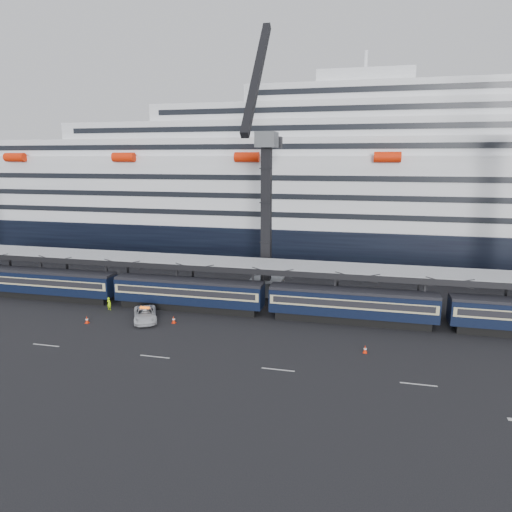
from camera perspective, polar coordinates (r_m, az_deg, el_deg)
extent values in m
plane|color=black|center=(45.94, 21.65, -12.68)|extent=(260.00, 260.00, 0.00)
cube|color=beige|center=(51.82, -24.77, -10.08)|extent=(3.00, 0.15, 0.02)
cube|color=beige|center=(45.74, -12.52, -12.18)|extent=(3.00, 0.15, 0.02)
cube|color=beige|center=(42.27, 2.78, -14.00)|extent=(3.00, 0.15, 0.02)
cube|color=beige|center=(42.07, 19.65, -14.87)|extent=(3.00, 0.15, 0.02)
cube|color=black|center=(68.01, -24.31, -4.48)|extent=(17.48, 2.40, 0.90)
cube|color=black|center=(67.56, -24.44, -3.01)|extent=(19.00, 2.80, 2.70)
cube|color=#C9C08E|center=(67.48, -24.46, -2.76)|extent=(18.62, 2.92, 1.05)
cube|color=black|center=(67.47, -24.47, -2.72)|extent=(17.86, 2.98, 0.70)
cube|color=black|center=(67.21, -24.55, -1.77)|extent=(19.00, 2.50, 0.35)
cube|color=black|center=(58.29, -8.38, -6.17)|extent=(17.48, 2.40, 0.90)
cube|color=black|center=(57.75, -8.43, -4.47)|extent=(19.00, 2.80, 2.70)
cube|color=#C9C08E|center=(57.67, -8.44, -4.19)|extent=(18.62, 2.92, 1.05)
cube|color=black|center=(57.65, -8.44, -4.14)|extent=(17.86, 2.98, 0.70)
cube|color=black|center=(57.34, -8.48, -3.04)|extent=(19.00, 2.50, 0.35)
cube|color=black|center=(54.48, 11.78, -7.62)|extent=(17.48, 2.40, 0.90)
cube|color=black|center=(53.91, 11.87, -5.82)|extent=(19.00, 2.80, 2.70)
cube|color=#C9C08E|center=(53.82, 11.88, -5.51)|extent=(18.62, 2.92, 1.05)
cube|color=black|center=(53.81, 11.88, -5.46)|extent=(17.86, 2.98, 0.70)
cube|color=black|center=(53.48, 11.94, -4.28)|extent=(19.00, 2.50, 0.35)
cube|color=#9C9EA4|center=(57.38, 20.12, -1.95)|extent=(130.00, 6.00, 0.25)
cube|color=black|center=(54.57, 20.46, -3.00)|extent=(130.00, 0.25, 0.70)
cube|color=black|center=(60.35, 19.78, -1.55)|extent=(130.00, 0.25, 0.70)
cube|color=black|center=(80.10, -28.36, -0.82)|extent=(0.25, 0.25, 5.40)
cube|color=black|center=(69.58, -25.19, -2.28)|extent=(0.25, 0.25, 5.40)
cube|color=black|center=(73.90, -22.53, -1.26)|extent=(0.25, 0.25, 5.40)
cube|color=black|center=(63.93, -18.12, -2.91)|extent=(0.25, 0.25, 5.40)
cube|color=black|center=(68.61, -15.72, -1.76)|extent=(0.25, 0.25, 5.40)
cube|color=black|center=(59.43, -9.82, -3.59)|extent=(0.25, 0.25, 5.40)
cube|color=black|center=(64.44, -7.89, -2.30)|extent=(0.25, 0.25, 5.40)
cube|color=black|center=(56.37, -0.39, -4.28)|extent=(0.25, 0.25, 5.40)
cube|color=black|center=(61.63, 0.84, -2.85)|extent=(0.25, 0.25, 5.40)
cube|color=black|center=(54.99, 9.83, -4.88)|extent=(0.25, 0.25, 5.40)
cube|color=black|center=(60.36, 10.16, -3.36)|extent=(0.25, 0.25, 5.40)
cube|color=black|center=(55.40, 20.25, -5.34)|extent=(0.25, 0.25, 5.40)
cube|color=black|center=(60.74, 19.64, -3.79)|extent=(0.25, 0.25, 5.40)
cube|color=black|center=(62.73, 28.76, -4.11)|extent=(0.25, 0.25, 5.40)
cube|color=black|center=(88.96, 17.70, 1.76)|extent=(200.00, 28.00, 7.00)
cube|color=silver|center=(87.85, 18.10, 7.86)|extent=(190.00, 26.88, 12.00)
cube|color=silver|center=(87.69, 18.43, 12.75)|extent=(160.00, 24.64, 3.00)
cube|color=black|center=(75.38, 19.24, 12.90)|extent=(153.60, 0.12, 0.90)
cube|color=silver|center=(87.81, 18.56, 14.70)|extent=(124.00, 21.84, 3.00)
cube|color=black|center=(76.90, 19.29, 15.11)|extent=(119.04, 0.12, 0.90)
cube|color=silver|center=(88.03, 18.70, 16.65)|extent=(90.00, 19.04, 3.00)
cube|color=black|center=(78.54, 19.35, 17.23)|extent=(86.40, 0.12, 0.90)
cube|color=silver|center=(88.35, 18.84, 18.58)|extent=(56.00, 16.24, 3.00)
cube|color=black|center=(80.28, 19.40, 19.26)|extent=(53.76, 0.12, 0.90)
cube|color=silver|center=(88.39, 13.44, 20.51)|extent=(16.00, 12.00, 2.50)
cylinder|color=#F92807|center=(96.49, -27.88, 10.85)|extent=(4.00, 1.60, 1.60)
cylinder|color=#F92807|center=(83.88, -16.20, 11.78)|extent=(4.00, 1.60, 1.60)
cylinder|color=#F92807|center=(75.68, -1.15, 12.26)|extent=(4.00, 1.60, 1.60)
cylinder|color=#F92807|center=(73.40, 16.11, 11.80)|extent=(4.00, 1.60, 1.60)
cube|color=#4D5155|center=(64.15, 1.25, -3.82)|extent=(4.50, 4.50, 2.00)
cube|color=black|center=(62.16, 1.30, 5.08)|extent=(1.30, 1.30, 18.00)
cube|color=#4D5155|center=(61.74, 1.34, 14.33)|extent=(2.60, 3.20, 2.00)
cube|color=black|center=(56.81, 0.09, 21.52)|extent=(0.90, 12.26, 14.37)
cube|color=black|center=(64.21, 1.82, 14.24)|extent=(0.90, 5.04, 0.90)
cube|color=black|center=(66.67, 2.26, 13.99)|extent=(2.20, 1.60, 1.60)
imported|color=silver|center=(55.17, -13.69, -7.11)|extent=(4.80, 6.06, 1.53)
imported|color=#BBFF0D|center=(60.23, -17.90, -5.68)|extent=(0.65, 0.49, 1.62)
cube|color=#F92807|center=(56.59, -20.36, -7.85)|extent=(0.43, 0.43, 0.05)
cone|color=#F92807|center=(56.45, -20.39, -7.44)|extent=(0.36, 0.36, 0.81)
cylinder|color=white|center=(56.45, -20.39, -7.44)|extent=(0.30, 0.30, 0.14)
cube|color=#F92807|center=(54.00, -10.23, -8.22)|extent=(0.43, 0.43, 0.05)
cone|color=#F92807|center=(53.85, -10.25, -7.78)|extent=(0.36, 0.36, 0.82)
cylinder|color=white|center=(53.85, -10.25, -7.78)|extent=(0.31, 0.31, 0.14)
cube|color=#F92807|center=(46.74, 13.46, -11.67)|extent=(0.40, 0.40, 0.04)
cone|color=#F92807|center=(46.58, 13.48, -11.22)|extent=(0.33, 0.33, 0.75)
cylinder|color=white|center=(46.58, 13.48, -11.22)|extent=(0.28, 0.28, 0.13)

